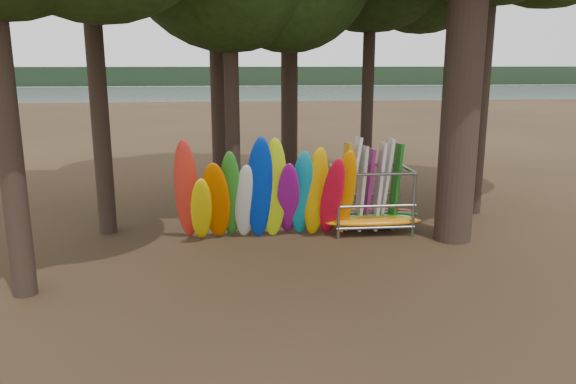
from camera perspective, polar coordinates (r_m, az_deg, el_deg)
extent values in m
plane|color=#47331E|center=(14.93, 2.55, -6.50)|extent=(120.00, 120.00, 0.00)
plane|color=gray|center=(74.11, -4.30, 9.17)|extent=(160.00, 160.00, 0.00)
cube|color=black|center=(123.97, -5.01, 11.64)|extent=(160.00, 4.00, 4.00)
cylinder|color=black|center=(17.17, -19.30, 16.99)|extent=(0.51, 0.51, 12.76)
cylinder|color=black|center=(20.54, -7.34, 16.01)|extent=(0.51, 0.51, 12.17)
cylinder|color=black|center=(21.33, 0.15, 16.90)|extent=(0.63, 0.63, 12.84)
cylinder|color=black|center=(20.99, 8.25, 14.74)|extent=(0.44, 0.44, 11.31)
cylinder|color=black|center=(17.25, -5.80, 12.87)|extent=(0.45, 0.45, 9.91)
cylinder|color=black|center=(19.53, 19.65, 16.21)|extent=(0.46, 0.46, 12.63)
cylinder|color=black|center=(16.28, 17.85, 18.12)|extent=(1.05, 1.05, 13.20)
ellipsoid|color=red|center=(15.83, -10.27, 0.15)|extent=(0.68, 1.39, 3.12)
ellipsoid|color=yellow|center=(15.61, -8.80, -1.81)|extent=(0.73, 1.73, 2.24)
ellipsoid|color=#C45800|center=(15.68, -7.32, -0.96)|extent=(0.87, 1.72, 2.61)
ellipsoid|color=#2B7F22|center=(15.74, -5.85, -0.34)|extent=(0.61, 1.67, 2.87)
ellipsoid|color=#B8BAB3|center=(15.84, -4.37, -1.01)|extent=(0.71, 1.30, 2.42)
ellipsoid|color=#052AA5|center=(15.64, -2.90, 0.30)|extent=(0.83, 1.35, 3.18)
ellipsoid|color=#B0D413|center=(15.76, -1.44, 0.31)|extent=(0.75, 1.13, 3.10)
ellipsoid|color=#8A108D|center=(15.88, 0.02, -0.77)|extent=(0.76, 1.90, 2.54)
ellipsoid|color=#0D7E99|center=(15.97, 1.43, -0.20)|extent=(0.66, 1.38, 2.78)
ellipsoid|color=#C99607|center=(15.99, 2.88, -0.03)|extent=(0.82, 1.16, 2.84)
ellipsoid|color=red|center=(15.82, 4.48, -0.60)|extent=(0.67, 1.85, 2.69)
ellipsoid|color=orange|center=(16.10, 5.76, -0.10)|extent=(0.64, 1.55, 2.82)
ellipsoid|color=orange|center=(16.68, 8.73, -3.01)|extent=(2.91, 0.55, 0.24)
ellipsoid|color=#92B217|center=(16.98, 8.46, -2.71)|extent=(2.69, 0.55, 0.24)
ellipsoid|color=#186C27|center=(17.34, 8.15, -2.37)|extent=(3.17, 0.55, 0.24)
ellipsoid|color=red|center=(17.69, 7.86, -2.05)|extent=(3.10, 0.55, 0.24)
cube|color=orange|center=(16.92, 5.68, 0.47)|extent=(0.39, 0.80, 2.68)
cube|color=white|center=(17.09, 6.46, 0.87)|extent=(0.58, 0.81, 2.83)
cube|color=silver|center=(17.01, 7.44, 0.33)|extent=(0.33, 0.79, 2.59)
cube|color=#8F176F|center=(17.21, 8.18, 0.27)|extent=(0.38, 0.76, 2.48)
cube|color=silver|center=(17.09, 9.19, 0.50)|extent=(0.37, 0.78, 2.69)
cube|color=silver|center=(17.37, 9.84, 0.84)|extent=(0.49, 0.77, 2.78)
cube|color=#197119|center=(17.30, 10.82, 0.51)|extent=(0.35, 0.78, 2.64)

